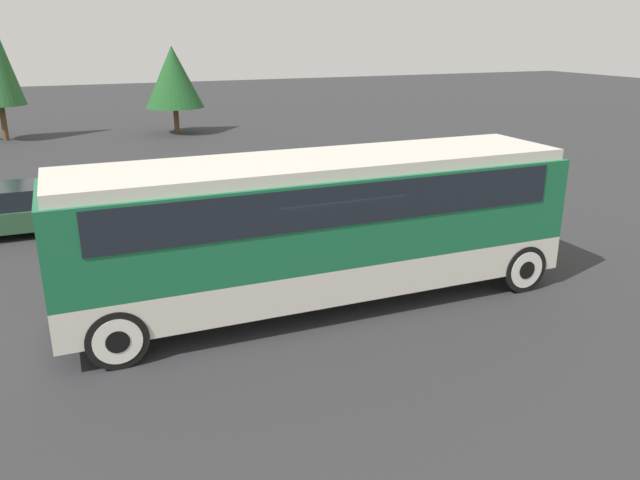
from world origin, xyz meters
The scene contains 5 objects.
ground_plane centered at (0.00, 0.00, 0.00)m, with size 120.00×120.00×0.00m, color #2D2D30.
tour_bus centered at (0.10, 0.00, 1.85)m, with size 10.30×2.51×3.07m.
parked_car_near centered at (-5.67, 7.65, 0.67)m, with size 4.59×1.95×1.35m.
parked_car_mid centered at (0.50, 6.16, 0.71)m, with size 4.20×1.82×1.45m.
tree_left centered at (1.39, 23.81, 3.02)m, with size 3.11×3.11×4.64m.
Camera 1 is at (-4.60, -11.04, 5.42)m, focal length 35.00 mm.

